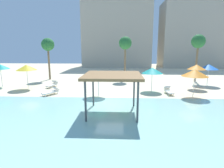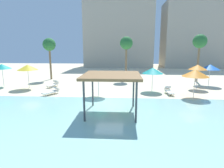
{
  "view_description": "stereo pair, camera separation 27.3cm",
  "coord_description": "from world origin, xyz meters",
  "px_view_note": "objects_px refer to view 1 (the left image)",
  "views": [
    {
      "loc": [
        0.93,
        -15.6,
        4.81
      ],
      "look_at": [
        0.11,
        2.0,
        1.3
      ],
      "focal_mm": 29.39,
      "sensor_mm": 36.0,
      "label": 1
    },
    {
      "loc": [
        1.21,
        -15.58,
        4.81
      ],
      "look_at": [
        0.11,
        2.0,
        1.3
      ],
      "focal_mm": 29.39,
      "sensor_mm": 36.0,
      "label": 2
    }
  ],
  "objects_px": {
    "beach_umbrella_orange_4": "(195,73)",
    "palm_tree_1": "(198,43)",
    "lounge_chair_0": "(169,91)",
    "lounge_chair_2": "(53,84)",
    "palm_tree_2": "(48,45)",
    "lounge_chair_1": "(51,91)",
    "beach_umbrella_teal_3": "(98,73)",
    "beach_umbrella_teal_6": "(152,71)",
    "beach_umbrella_blue_0": "(209,67)",
    "shade_pavilion": "(113,77)",
    "beach_umbrella_teal_2": "(0,67)",
    "beach_umbrella_yellow_1": "(26,67)",
    "palm_tree_0": "(125,44)",
    "beach_umbrella_orange_5": "(197,67)"
  },
  "relations": [
    {
      "from": "beach_umbrella_teal_2",
      "to": "beach_umbrella_orange_5",
      "type": "bearing_deg",
      "value": 0.57
    },
    {
      "from": "lounge_chair_1",
      "to": "beach_umbrella_orange_5",
      "type": "bearing_deg",
      "value": 134.76
    },
    {
      "from": "lounge_chair_1",
      "to": "beach_umbrella_teal_6",
      "type": "bearing_deg",
      "value": 132.94
    },
    {
      "from": "palm_tree_0",
      "to": "palm_tree_2",
      "type": "height_order",
      "value": "palm_tree_0"
    },
    {
      "from": "beach_umbrella_teal_6",
      "to": "lounge_chair_2",
      "type": "height_order",
      "value": "beach_umbrella_teal_6"
    },
    {
      "from": "palm_tree_0",
      "to": "palm_tree_2",
      "type": "xyz_separation_m",
      "value": [
        -11.54,
        -0.34,
        -0.19
      ]
    },
    {
      "from": "palm_tree_2",
      "to": "lounge_chair_2",
      "type": "bearing_deg",
      "value": -66.03
    },
    {
      "from": "beach_umbrella_orange_4",
      "to": "lounge_chair_2",
      "type": "xyz_separation_m",
      "value": [
        -15.65,
        3.99,
        -2.08
      ]
    },
    {
      "from": "beach_umbrella_teal_3",
      "to": "lounge_chair_2",
      "type": "distance_m",
      "value": 7.68
    },
    {
      "from": "lounge_chair_0",
      "to": "lounge_chair_2",
      "type": "relative_size",
      "value": 0.97
    },
    {
      "from": "shade_pavilion",
      "to": "palm_tree_0",
      "type": "relative_size",
      "value": 0.63
    },
    {
      "from": "beach_umbrella_yellow_1",
      "to": "palm_tree_2",
      "type": "height_order",
      "value": "palm_tree_2"
    },
    {
      "from": "beach_umbrella_orange_4",
      "to": "palm_tree_1",
      "type": "xyz_separation_m",
      "value": [
        3.58,
        8.7,
        3.09
      ]
    },
    {
      "from": "beach_umbrella_orange_4",
      "to": "palm_tree_0",
      "type": "xyz_separation_m",
      "value": [
        -6.54,
        9.81,
        2.91
      ]
    },
    {
      "from": "palm_tree_0",
      "to": "lounge_chair_1",
      "type": "bearing_deg",
      "value": -129.35
    },
    {
      "from": "beach_umbrella_blue_0",
      "to": "lounge_chair_2",
      "type": "relative_size",
      "value": 1.38
    },
    {
      "from": "beach_umbrella_yellow_1",
      "to": "palm_tree_1",
      "type": "distance_m",
      "value": 22.74
    },
    {
      "from": "beach_umbrella_teal_3",
      "to": "lounge_chair_0",
      "type": "distance_m",
      "value": 7.68
    },
    {
      "from": "shade_pavilion",
      "to": "beach_umbrella_orange_4",
      "type": "xyz_separation_m",
      "value": [
        7.77,
        5.03,
        -0.35
      ]
    },
    {
      "from": "lounge_chair_2",
      "to": "palm_tree_2",
      "type": "bearing_deg",
      "value": -143.59
    },
    {
      "from": "beach_umbrella_teal_3",
      "to": "shade_pavilion",
      "type": "bearing_deg",
      "value": -71.73
    },
    {
      "from": "beach_umbrella_orange_5",
      "to": "lounge_chair_0",
      "type": "distance_m",
      "value": 5.34
    },
    {
      "from": "beach_umbrella_orange_4",
      "to": "beach_umbrella_teal_3",
      "type": "bearing_deg",
      "value": -179.74
    },
    {
      "from": "lounge_chair_1",
      "to": "palm_tree_1",
      "type": "height_order",
      "value": "palm_tree_1"
    },
    {
      "from": "beach_umbrella_teal_3",
      "to": "beach_umbrella_orange_5",
      "type": "relative_size",
      "value": 0.91
    },
    {
      "from": "lounge_chair_0",
      "to": "beach_umbrella_teal_3",
      "type": "bearing_deg",
      "value": -82.83
    },
    {
      "from": "shade_pavilion",
      "to": "lounge_chair_1",
      "type": "bearing_deg",
      "value": 141.37
    },
    {
      "from": "beach_umbrella_orange_5",
      "to": "lounge_chair_2",
      "type": "distance_m",
      "value": 17.57
    },
    {
      "from": "shade_pavilion",
      "to": "lounge_chair_0",
      "type": "height_order",
      "value": "shade_pavilion"
    },
    {
      "from": "palm_tree_2",
      "to": "lounge_chair_1",
      "type": "bearing_deg",
      "value": -68.11
    },
    {
      "from": "beach_umbrella_teal_6",
      "to": "palm_tree_2",
      "type": "relative_size",
      "value": 0.42
    },
    {
      "from": "shade_pavilion",
      "to": "lounge_chair_1",
      "type": "height_order",
      "value": "shade_pavilion"
    },
    {
      "from": "palm_tree_0",
      "to": "palm_tree_1",
      "type": "distance_m",
      "value": 10.19
    },
    {
      "from": "beach_umbrella_teal_3",
      "to": "beach_umbrella_blue_0",
      "type": "bearing_deg",
      "value": 23.77
    },
    {
      "from": "shade_pavilion",
      "to": "lounge_chair_2",
      "type": "height_order",
      "value": "shade_pavilion"
    },
    {
      "from": "beach_umbrella_orange_5",
      "to": "lounge_chair_0",
      "type": "bearing_deg",
      "value": -143.14
    },
    {
      "from": "shade_pavilion",
      "to": "beach_umbrella_blue_0",
      "type": "distance_m",
      "value": 16.07
    },
    {
      "from": "shade_pavilion",
      "to": "beach_umbrella_teal_6",
      "type": "height_order",
      "value": "shade_pavilion"
    },
    {
      "from": "palm_tree_0",
      "to": "lounge_chair_0",
      "type": "bearing_deg",
      "value": -62.78
    },
    {
      "from": "beach_umbrella_orange_4",
      "to": "palm_tree_1",
      "type": "height_order",
      "value": "palm_tree_1"
    },
    {
      "from": "lounge_chair_0",
      "to": "lounge_chair_1",
      "type": "bearing_deg",
      "value": -87.95
    },
    {
      "from": "palm_tree_1",
      "to": "palm_tree_2",
      "type": "distance_m",
      "value": 21.68
    },
    {
      "from": "beach_umbrella_teal_3",
      "to": "lounge_chair_2",
      "type": "bearing_deg",
      "value": 147.07
    },
    {
      "from": "lounge_chair_0",
      "to": "palm_tree_2",
      "type": "distance_m",
      "value": 18.64
    },
    {
      "from": "shade_pavilion",
      "to": "lounge_chair_2",
      "type": "distance_m",
      "value": 12.22
    },
    {
      "from": "beach_umbrella_yellow_1",
      "to": "palm_tree_1",
      "type": "relative_size",
      "value": 0.43
    },
    {
      "from": "beach_umbrella_blue_0",
      "to": "palm_tree_1",
      "type": "bearing_deg",
      "value": 98.86
    },
    {
      "from": "beach_umbrella_teal_3",
      "to": "lounge_chair_1",
      "type": "relative_size",
      "value": 1.35
    },
    {
      "from": "beach_umbrella_teal_2",
      "to": "beach_umbrella_yellow_1",
      "type": "bearing_deg",
      "value": -13.47
    },
    {
      "from": "palm_tree_0",
      "to": "beach_umbrella_teal_6",
      "type": "bearing_deg",
      "value": -68.86
    }
  ]
}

